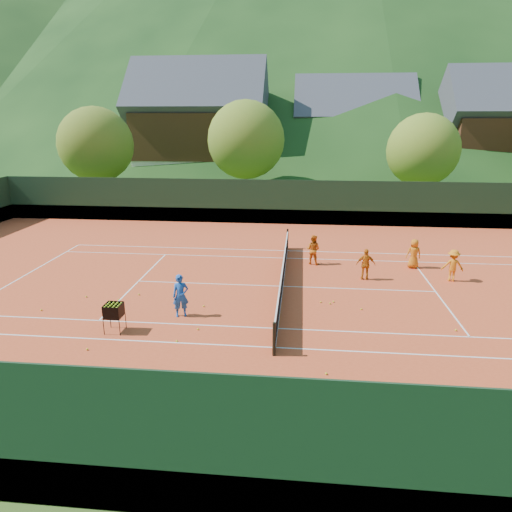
# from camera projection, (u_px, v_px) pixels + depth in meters

# --- Properties ---
(ground) EXTENTS (400.00, 400.00, 0.00)m
(ground) POSITION_uv_depth(u_px,v_px,m) (282.00, 287.00, 19.65)
(ground) COLOR #305119
(ground) RESTS_ON ground
(clay_court) EXTENTS (40.00, 24.00, 0.02)m
(clay_court) POSITION_uv_depth(u_px,v_px,m) (282.00, 287.00, 19.65)
(clay_court) COLOR #C84320
(clay_court) RESTS_ON ground
(coach) EXTENTS (0.67, 0.54, 1.59)m
(coach) POSITION_uv_depth(u_px,v_px,m) (181.00, 296.00, 16.49)
(coach) COLOR #1A50AB
(coach) RESTS_ON clay_court
(student_a) EXTENTS (0.87, 0.78, 1.47)m
(student_a) POSITION_uv_depth(u_px,v_px,m) (313.00, 250.00, 22.45)
(student_a) COLOR #D36012
(student_a) RESTS_ON clay_court
(student_b) EXTENTS (0.84, 0.37, 1.42)m
(student_b) POSITION_uv_depth(u_px,v_px,m) (366.00, 264.00, 20.27)
(student_b) COLOR orange
(student_b) RESTS_ON clay_court
(student_c) EXTENTS (0.74, 0.52, 1.42)m
(student_c) POSITION_uv_depth(u_px,v_px,m) (414.00, 254.00, 21.86)
(student_c) COLOR #CF6A12
(student_c) RESTS_ON clay_court
(student_d) EXTENTS (0.98, 0.63, 1.44)m
(student_d) POSITION_uv_depth(u_px,v_px,m) (453.00, 265.00, 20.11)
(student_d) COLOR orange
(student_d) RESTS_ON clay_court
(tennis_ball_0) EXTENTS (0.07, 0.07, 0.07)m
(tennis_ball_0) POSITION_uv_depth(u_px,v_px,m) (330.00, 303.00, 17.75)
(tennis_ball_0) COLOR yellow
(tennis_ball_0) RESTS_ON clay_court
(tennis_ball_1) EXTENTS (0.07, 0.07, 0.07)m
(tennis_ball_1) POSITION_uv_depth(u_px,v_px,m) (321.00, 302.00, 17.90)
(tennis_ball_1) COLOR yellow
(tennis_ball_1) RESTS_ON clay_court
(tennis_ball_2) EXTENTS (0.07, 0.07, 0.07)m
(tennis_ball_2) POSITION_uv_depth(u_px,v_px,m) (246.00, 379.00, 12.62)
(tennis_ball_2) COLOR yellow
(tennis_ball_2) RESTS_ON clay_court
(tennis_ball_3) EXTENTS (0.07, 0.07, 0.07)m
(tennis_ball_3) POSITION_uv_depth(u_px,v_px,m) (198.00, 329.00, 15.60)
(tennis_ball_3) COLOR yellow
(tennis_ball_3) RESTS_ON clay_court
(tennis_ball_4) EXTENTS (0.07, 0.07, 0.07)m
(tennis_ball_4) POSITION_uv_depth(u_px,v_px,m) (456.00, 330.00, 15.53)
(tennis_ball_4) COLOR yellow
(tennis_ball_4) RESTS_ON clay_court
(tennis_ball_5) EXTENTS (0.07, 0.07, 0.07)m
(tennis_ball_5) POSITION_uv_depth(u_px,v_px,m) (177.00, 341.00, 14.78)
(tennis_ball_5) COLOR yellow
(tennis_ball_5) RESTS_ON clay_court
(tennis_ball_6) EXTENTS (0.07, 0.07, 0.07)m
(tennis_ball_6) POSITION_uv_depth(u_px,v_px,m) (41.00, 310.00, 17.16)
(tennis_ball_6) COLOR yellow
(tennis_ball_6) RESTS_ON clay_court
(tennis_ball_7) EXTENTS (0.07, 0.07, 0.07)m
(tennis_ball_7) POSITION_uv_depth(u_px,v_px,m) (86.00, 297.00, 18.42)
(tennis_ball_7) COLOR yellow
(tennis_ball_7) RESTS_ON clay_court
(tennis_ball_8) EXTENTS (0.07, 0.07, 0.07)m
(tennis_ball_8) POSITION_uv_depth(u_px,v_px,m) (333.00, 302.00, 17.93)
(tennis_ball_8) COLOR yellow
(tennis_ball_8) RESTS_ON clay_court
(tennis_ball_9) EXTENTS (0.07, 0.07, 0.07)m
(tennis_ball_9) POSITION_uv_depth(u_px,v_px,m) (204.00, 306.00, 17.51)
(tennis_ball_9) COLOR yellow
(tennis_ball_9) RESTS_ON clay_court
(tennis_ball_10) EXTENTS (0.07, 0.07, 0.07)m
(tennis_ball_10) POSITION_uv_depth(u_px,v_px,m) (502.00, 400.00, 11.68)
(tennis_ball_10) COLOR yellow
(tennis_ball_10) RESTS_ON clay_court
(tennis_ball_11) EXTENTS (0.07, 0.07, 0.07)m
(tennis_ball_11) POSITION_uv_depth(u_px,v_px,m) (326.00, 374.00, 12.90)
(tennis_ball_11) COLOR yellow
(tennis_ball_11) RESTS_ON clay_court
(tennis_ball_13) EXTENTS (0.07, 0.07, 0.07)m
(tennis_ball_13) POSITION_uv_depth(u_px,v_px,m) (121.00, 399.00, 11.73)
(tennis_ball_13) COLOR yellow
(tennis_ball_13) RESTS_ON clay_court
(tennis_ball_14) EXTENTS (0.07, 0.07, 0.07)m
(tennis_ball_14) POSITION_uv_depth(u_px,v_px,m) (119.00, 299.00, 18.15)
(tennis_ball_14) COLOR yellow
(tennis_ball_14) RESTS_ON clay_court
(tennis_ball_15) EXTENTS (0.07, 0.07, 0.07)m
(tennis_ball_15) POSITION_uv_depth(u_px,v_px,m) (87.00, 349.00, 14.25)
(tennis_ball_15) COLOR yellow
(tennis_ball_15) RESTS_ON clay_court
(tennis_ball_16) EXTENTS (0.07, 0.07, 0.07)m
(tennis_ball_16) POSITION_uv_depth(u_px,v_px,m) (139.00, 294.00, 18.66)
(tennis_ball_16) COLOR yellow
(tennis_ball_16) RESTS_ON clay_court
(tennis_ball_17) EXTENTS (0.07, 0.07, 0.07)m
(tennis_ball_17) POSITION_uv_depth(u_px,v_px,m) (361.00, 309.00, 17.24)
(tennis_ball_17) COLOR yellow
(tennis_ball_17) RESTS_ON clay_court
(court_lines) EXTENTS (23.83, 11.03, 0.00)m
(court_lines) POSITION_uv_depth(u_px,v_px,m) (282.00, 286.00, 19.65)
(court_lines) COLOR white
(court_lines) RESTS_ON clay_court
(tennis_net) EXTENTS (0.10, 12.07, 1.10)m
(tennis_net) POSITION_uv_depth(u_px,v_px,m) (283.00, 275.00, 19.50)
(tennis_net) COLOR black
(tennis_net) RESTS_ON clay_court
(perimeter_fence) EXTENTS (40.40, 24.24, 3.00)m
(perimeter_fence) POSITION_uv_depth(u_px,v_px,m) (283.00, 259.00, 19.28)
(perimeter_fence) COLOR black
(perimeter_fence) RESTS_ON clay_court
(ball_hopper) EXTENTS (0.57, 0.57, 1.00)m
(ball_hopper) POSITION_uv_depth(u_px,v_px,m) (114.00, 311.00, 15.30)
(ball_hopper) COLOR black
(ball_hopper) RESTS_ON clay_court
(chalet_left) EXTENTS (13.80, 9.93, 12.92)m
(chalet_left) POSITION_uv_depth(u_px,v_px,m) (200.00, 131.00, 47.50)
(chalet_left) COLOR beige
(chalet_left) RESTS_ON ground
(chalet_mid) EXTENTS (12.65, 8.82, 11.45)m
(chalet_mid) POSITION_uv_depth(u_px,v_px,m) (352.00, 136.00, 49.98)
(chalet_mid) COLOR beige
(chalet_mid) RESTS_ON ground
(chalet_right) EXTENTS (11.50, 8.82, 11.91)m
(chalet_right) POSITION_uv_depth(u_px,v_px,m) (500.00, 136.00, 44.76)
(chalet_right) COLOR beige
(chalet_right) RESTS_ON ground
(tree_a) EXTENTS (6.00, 6.00, 7.88)m
(tree_a) POSITION_uv_depth(u_px,v_px,m) (96.00, 145.00, 36.88)
(tree_a) COLOR #412B1A
(tree_a) RESTS_ON ground
(tree_b) EXTENTS (6.40, 6.40, 8.40)m
(tree_b) POSITION_uv_depth(u_px,v_px,m) (246.00, 140.00, 37.55)
(tree_b) COLOR #402819
(tree_b) RESTS_ON ground
(tree_c) EXTENTS (5.60, 5.60, 7.35)m
(tree_c) POSITION_uv_depth(u_px,v_px,m) (423.00, 150.00, 35.45)
(tree_c) COLOR #3C2518
(tree_c) RESTS_ON ground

